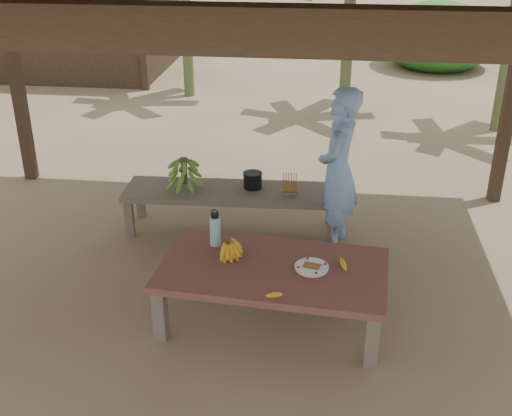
# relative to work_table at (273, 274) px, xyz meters

# --- Properties ---
(ground) EXTENTS (80.00, 80.00, 0.00)m
(ground) POSITION_rel_work_table_xyz_m (-0.48, 0.35, -0.43)
(ground) COLOR brown
(ground) RESTS_ON ground
(work_table) EXTENTS (1.88, 1.15, 0.50)m
(work_table) POSITION_rel_work_table_xyz_m (0.00, 0.00, 0.00)
(work_table) COLOR brown
(work_table) RESTS_ON ground
(bench) EXTENTS (2.22, 0.67, 0.45)m
(bench) POSITION_rel_work_table_xyz_m (-0.57, 1.56, -0.04)
(bench) COLOR brown
(bench) RESTS_ON ground
(ripe_banana_bunch) EXTENTS (0.33, 0.31, 0.15)m
(ripe_banana_bunch) POSITION_rel_work_table_xyz_m (-0.39, 0.14, 0.14)
(ripe_banana_bunch) COLOR yellow
(ripe_banana_bunch) RESTS_ON work_table
(plate) EXTENTS (0.27, 0.27, 0.04)m
(plate) POSITION_rel_work_table_xyz_m (0.31, -0.00, 0.08)
(plate) COLOR white
(plate) RESTS_ON work_table
(loose_banana_front) EXTENTS (0.15, 0.10, 0.04)m
(loose_banana_front) POSITION_rel_work_table_xyz_m (0.05, -0.43, 0.09)
(loose_banana_front) COLOR yellow
(loose_banana_front) RESTS_ON work_table
(loose_banana_side) EXTENTS (0.07, 0.17, 0.04)m
(loose_banana_side) POSITION_rel_work_table_xyz_m (0.55, 0.07, 0.09)
(loose_banana_side) COLOR yellow
(loose_banana_side) RESTS_ON work_table
(water_flask) EXTENTS (0.09, 0.09, 0.33)m
(water_flask) POSITION_rel_work_table_xyz_m (-0.52, 0.31, 0.21)
(water_flask) COLOR #39A6B4
(water_flask) RESTS_ON work_table
(green_banana_stalk) EXTENTS (0.32, 0.32, 0.36)m
(green_banana_stalk) POSITION_rel_work_table_xyz_m (-1.06, 1.54, 0.19)
(green_banana_stalk) COLOR #598C2D
(green_banana_stalk) RESTS_ON bench
(cooking_pot) EXTENTS (0.19, 0.19, 0.16)m
(cooking_pot) POSITION_rel_work_table_xyz_m (-0.37, 1.64, 0.10)
(cooking_pot) COLOR black
(cooking_pot) RESTS_ON bench
(skewer_rack) EXTENTS (0.18, 0.09, 0.24)m
(skewer_rack) POSITION_rel_work_table_xyz_m (0.03, 1.53, 0.14)
(skewer_rack) COLOR #A57F47
(skewer_rack) RESTS_ON bench
(woman) EXTENTS (0.49, 0.65, 1.62)m
(woman) POSITION_rel_work_table_xyz_m (0.49, 1.35, 0.37)
(woman) COLOR #759CDD
(woman) RESTS_ON ground
(hut) EXTENTS (4.40, 3.43, 2.85)m
(hut) POSITION_rel_work_table_xyz_m (-4.98, 8.35, 0.67)
(hut) COLOR black
(hut) RESTS_ON ground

